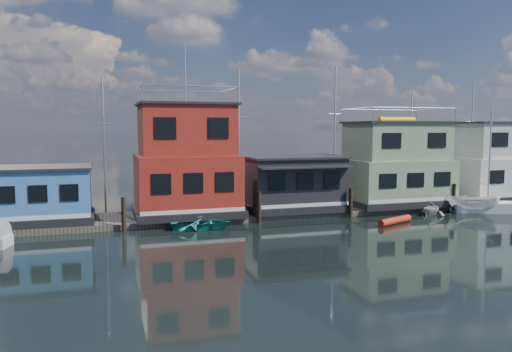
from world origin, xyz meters
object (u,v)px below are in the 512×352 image
object	(u,v)px
dinghy_teal	(201,223)
houseboat_green	(396,165)
houseboat_red	(186,163)
houseboat_dark	(292,183)
red_kayak	(395,221)
day_sailer	(487,206)
houseboat_white	(496,163)
motorboat	(473,203)
dinghy_white	(431,208)
houseboat_blue	(42,195)

from	to	relation	value
dinghy_teal	houseboat_green	bearing A→B (deg)	-64.44
houseboat_red	houseboat_dark	size ratio (longest dim) A/B	1.60
red_kayak	day_sailer	bearing A→B (deg)	-11.46
houseboat_white	day_sailer	xyz separation A→B (m)	(-4.12, -3.76, -3.08)
day_sailer	houseboat_dark	bearing A→B (deg)	-171.55
houseboat_red	motorboat	size ratio (longest dim) A/B	3.01
houseboat_white	houseboat_red	bearing A→B (deg)	-180.00
houseboat_red	day_sailer	world-z (taller)	houseboat_red
houseboat_dark	houseboat_green	xyz separation A→B (m)	(9.00, 0.02, 1.13)
dinghy_white	houseboat_red	bearing A→B (deg)	53.29
red_kayak	day_sailer	xyz separation A→B (m)	(9.60, 2.06, 0.22)
houseboat_dark	houseboat_red	bearing A→B (deg)	179.86
houseboat_blue	houseboat_dark	distance (m)	17.50
motorboat	day_sailer	size ratio (longest dim) A/B	0.49
houseboat_dark	dinghy_teal	distance (m)	8.73
houseboat_dark	dinghy_teal	xyz separation A→B (m)	(-7.71, -3.58, -2.01)
red_kayak	dinghy_teal	world-z (taller)	dinghy_teal
houseboat_dark	red_kayak	world-z (taller)	houseboat_dark
houseboat_red	red_kayak	world-z (taller)	houseboat_red
red_kayak	houseboat_blue	bearing A→B (deg)	142.11
houseboat_red	dinghy_white	world-z (taller)	houseboat_red
houseboat_dark	houseboat_blue	bearing A→B (deg)	179.94
houseboat_white	red_kayak	distance (m)	15.26
motorboat	day_sailer	world-z (taller)	day_sailer
houseboat_green	dinghy_teal	size ratio (longest dim) A/B	2.16
houseboat_blue	day_sailer	bearing A→B (deg)	-6.62
houseboat_dark	houseboat_green	distance (m)	9.07
day_sailer	dinghy_teal	world-z (taller)	day_sailer
houseboat_dark	dinghy_white	world-z (taller)	houseboat_dark
houseboat_blue	houseboat_green	size ratio (longest dim) A/B	0.76
houseboat_red	houseboat_green	xyz separation A→B (m)	(17.00, 0.00, -0.55)
houseboat_green	dinghy_teal	world-z (taller)	houseboat_green
houseboat_green	dinghy_white	bearing A→B (deg)	-76.36
houseboat_blue	dinghy_white	distance (m)	27.65
day_sailer	houseboat_green	bearing A→B (deg)	169.97
houseboat_white	day_sailer	world-z (taller)	day_sailer
houseboat_green	houseboat_white	size ratio (longest dim) A/B	1.00
houseboat_red	dinghy_white	bearing A→B (deg)	-11.34
motorboat	dinghy_teal	distance (m)	21.24
dinghy_teal	dinghy_white	bearing A→B (deg)	-76.55
day_sailer	red_kayak	bearing A→B (deg)	-145.34
houseboat_dark	houseboat_green	size ratio (longest dim) A/B	0.88
houseboat_red	dinghy_teal	bearing A→B (deg)	-85.37
motorboat	dinghy_teal	world-z (taller)	motorboat
houseboat_dark	dinghy_teal	world-z (taller)	houseboat_dark
houseboat_red	day_sailer	size ratio (longest dim) A/B	1.47
houseboat_green	red_kayak	xyz separation A→B (m)	(-3.71, -5.82, -3.31)
houseboat_green	houseboat_blue	bearing A→B (deg)	-180.00
houseboat_dark	dinghy_teal	bearing A→B (deg)	-155.10
houseboat_blue	red_kayak	distance (m)	23.60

